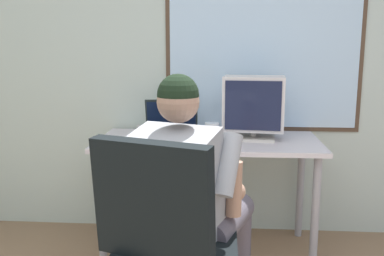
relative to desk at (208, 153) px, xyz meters
The scene contains 7 objects.
wall_rear 0.70m from the desk, 86.95° to the left, with size 4.61×0.08×2.51m.
desk is the anchor object (origin of this frame).
office_chair 0.99m from the desk, 98.35° to the right, with size 0.61×0.63×0.99m.
person_seated 0.71m from the desk, 94.78° to the right, with size 0.67×0.89×1.24m.
crt_monitor 0.43m from the desk, ahead, with size 0.40×0.28×0.40m.
laptop 0.30m from the desk, 164.29° to the left, with size 0.37×0.34×0.24m.
wine_glass 0.24m from the desk, 80.09° to the right, with size 0.09×0.09×0.14m.
Camera 1 is at (0.09, -0.70, 1.36)m, focal length 40.32 mm.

